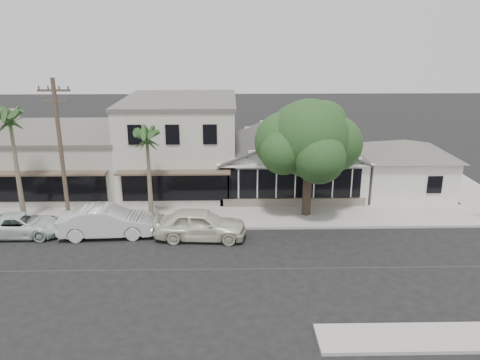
{
  "coord_description": "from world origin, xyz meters",
  "views": [
    {
      "loc": [
        0.7,
        -21.02,
        11.36
      ],
      "look_at": [
        1.28,
        6.0,
        2.8
      ],
      "focal_mm": 35.0,
      "sensor_mm": 36.0,
      "label": 1
    }
  ],
  "objects_px": {
    "car_1": "(107,222)",
    "car_2": "(21,225)",
    "shade_tree": "(308,140)",
    "utility_pole": "(61,152)",
    "car_0": "(200,224)"
  },
  "relations": [
    {
      "from": "car_1",
      "to": "car_2",
      "type": "xyz_separation_m",
      "value": [
        -5.0,
        0.13,
        -0.23
      ]
    },
    {
      "from": "car_1",
      "to": "shade_tree",
      "type": "distance_m",
      "value": 13.01
    },
    {
      "from": "car_2",
      "to": "shade_tree",
      "type": "bearing_deg",
      "value": -81.28
    },
    {
      "from": "car_1",
      "to": "shade_tree",
      "type": "height_order",
      "value": "shade_tree"
    },
    {
      "from": "shade_tree",
      "to": "car_1",
      "type": "bearing_deg",
      "value": -165.94
    },
    {
      "from": "utility_pole",
      "to": "car_2",
      "type": "bearing_deg",
      "value": -160.84
    },
    {
      "from": "car_0",
      "to": "car_1",
      "type": "relative_size",
      "value": 0.96
    },
    {
      "from": "utility_pole",
      "to": "car_1",
      "type": "height_order",
      "value": "utility_pole"
    },
    {
      "from": "utility_pole",
      "to": "car_0",
      "type": "relative_size",
      "value": 1.73
    },
    {
      "from": "utility_pole",
      "to": "car_1",
      "type": "relative_size",
      "value": 1.67
    },
    {
      "from": "car_0",
      "to": "car_2",
      "type": "xyz_separation_m",
      "value": [
        -10.43,
        0.62,
        -0.22
      ]
    },
    {
      "from": "utility_pole",
      "to": "shade_tree",
      "type": "distance_m",
      "value": 14.65
    },
    {
      "from": "car_1",
      "to": "car_2",
      "type": "height_order",
      "value": "car_1"
    },
    {
      "from": "utility_pole",
      "to": "car_2",
      "type": "relative_size",
      "value": 1.88
    },
    {
      "from": "utility_pole",
      "to": "car_1",
      "type": "distance_m",
      "value": 4.75
    }
  ]
}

